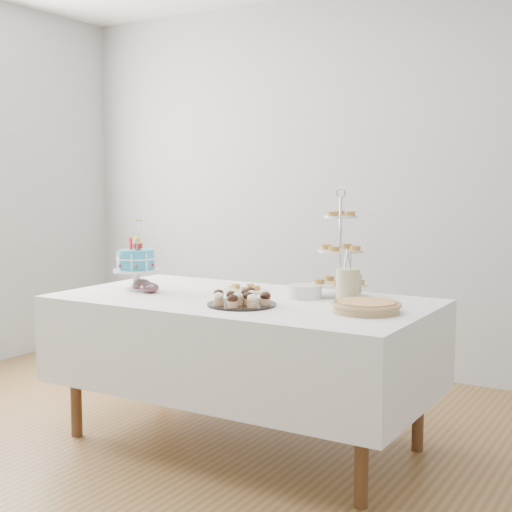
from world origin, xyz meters
The scene contains 12 objects.
floor centered at (0.00, 0.00, 0.00)m, with size 5.00×5.00×0.00m, color brown.
walls centered at (0.00, 0.00, 1.35)m, with size 5.04×4.04×2.70m.
table centered at (0.00, 0.30, 0.54)m, with size 1.92×1.02×0.77m.
birthday_cake centered at (-0.63, 0.21, 0.87)m, with size 0.25×0.25×0.38m.
cupcake_tray centered at (0.12, 0.11, 0.81)m, with size 0.33×0.33×0.08m.
pie centered at (0.70, 0.25, 0.80)m, with size 0.32×0.32×0.05m.
tiered_stand centered at (0.40, 0.62, 1.00)m, with size 0.29×0.29×0.56m.
plate_stack centered at (0.28, 0.46, 0.80)m, with size 0.17×0.17×0.07m.
pastry_plate centered at (-0.10, 0.48, 0.79)m, with size 0.23×0.23×0.03m.
jam_bowl_a centered at (-0.61, 0.23, 0.80)m, with size 0.11×0.11×0.07m.
jam_bowl_b centered at (-0.51, 0.18, 0.80)m, with size 0.10×0.10×0.06m.
utensil_pitcher centered at (0.54, 0.42, 0.86)m, with size 0.12×0.12×0.26m.
Camera 1 is at (1.92, -2.76, 1.37)m, focal length 50.00 mm.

